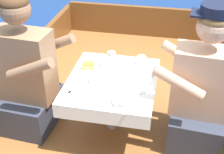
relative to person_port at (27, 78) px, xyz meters
The scene contains 23 objects.
ground_plane 1.00m from the person_port, 13.12° to the left, with size 60.00×60.00×0.00m, color navy.
boat_deck 0.87m from the person_port, 13.12° to the left, with size 1.88×3.43×0.36m, color brown.
gunwale_port 0.42m from the person_port, 154.73° to the left, with size 0.06×3.43×0.32m, color brown.
bow_coaming 1.94m from the person_port, 71.52° to the left, with size 1.76×0.06×0.36m, color brown.
cockpit_table 0.62m from the person_port, ahead, with size 0.62×0.72×0.44m.
person_port is the anchor object (origin of this frame).
person_starboard 1.22m from the person_port, ahead, with size 0.55×0.47×1.03m.
plate_sandwich 0.45m from the person_port, 22.58° to the left, with size 0.17×0.17×0.01m.
plate_bread 0.77m from the person_port, ahead, with size 0.22×0.22×0.01m.
sandwich 0.45m from the person_port, 22.58° to the left, with size 0.10×0.08×0.05m.
bowl_port_near 0.61m from the person_port, 24.93° to the left, with size 0.13×0.13×0.04m.
bowl_starboard_near 0.53m from the person_port, ahead, with size 0.15×0.15×0.04m.
bowl_center_far 0.86m from the person_port, 13.05° to the left, with size 0.13×0.13×0.04m.
bowl_port_far 0.76m from the person_port, 14.22° to the right, with size 0.14×0.14×0.04m.
coffee_cup_port 0.86m from the person_port, 23.33° to the left, with size 0.10×0.07×0.06m.
coffee_cup_starboard 0.72m from the person_port, 16.82° to the left, with size 0.10×0.07×0.06m.
tin_can 0.66m from the person_port, 34.60° to the left, with size 0.07×0.07×0.05m.
utensil_fork_port 0.41m from the person_port, 28.35° to the right, with size 0.05×0.17×0.00m.
utensil_spoon_port 0.72m from the person_port, 31.76° to the left, with size 0.08×0.16×0.01m.
utensil_spoon_starboard 0.87m from the person_port, 15.13° to the right, with size 0.14×0.12×0.01m.
utensil_knife_port 0.52m from the person_port, 17.82° to the right, with size 0.07×0.16×0.00m.
utensil_spoon_center 0.57m from the person_port, 24.69° to the right, with size 0.17×0.03×0.01m.
utensil_knife_starboard 0.84m from the person_port, ahead, with size 0.17×0.03×0.00m.
Camera 1 is at (0.37, -1.88, 1.98)m, focal length 50.00 mm.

